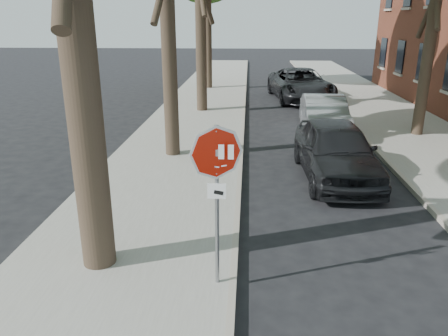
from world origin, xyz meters
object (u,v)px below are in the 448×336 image
(car_a, at_px, (336,150))
(car_b, at_px, (324,116))
(stop_sign, at_px, (217,176))
(car_d, at_px, (301,85))

(car_a, relative_size, car_b, 1.07)
(stop_sign, relative_size, car_a, 0.57)
(car_b, bearing_deg, car_a, -93.87)
(car_a, bearing_deg, car_d, 86.21)
(stop_sign, height_order, car_a, stop_sign)
(car_a, bearing_deg, car_b, 82.50)
(stop_sign, height_order, car_d, stop_sign)
(car_b, bearing_deg, stop_sign, -106.34)
(car_a, height_order, car_b, car_a)
(car_b, relative_size, car_d, 0.73)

